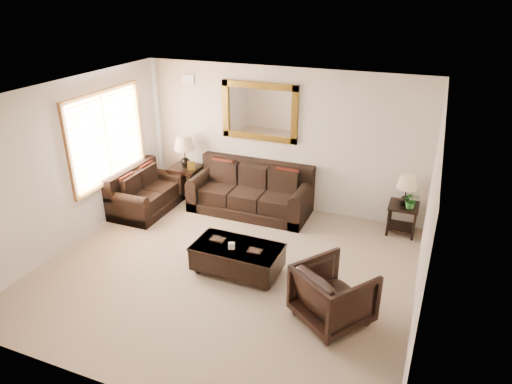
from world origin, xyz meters
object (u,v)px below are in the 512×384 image
at_px(end_table_right, 405,196).
at_px(end_table_left, 185,157).
at_px(armchair, 334,292).
at_px(coffee_table, 238,256).
at_px(loveseat, 145,195).
at_px(sofa, 251,194).

bearing_deg(end_table_right, end_table_left, -179.37).
distance_m(end_table_left, end_table_right, 4.28).
relative_size(end_table_left, end_table_right, 1.18).
bearing_deg(armchair, end_table_right, -66.03).
bearing_deg(end_table_left, coffee_table, -45.65).
bearing_deg(coffee_table, end_table_right, 45.83).
height_order(end_table_left, coffee_table, end_table_left).
relative_size(loveseat, end_table_left, 1.14).
xyz_separation_m(end_table_right, coffee_table, (-2.18, -2.19, -0.43)).
xyz_separation_m(end_table_left, armchair, (3.68, -2.68, -0.41)).
relative_size(end_table_left, armchair, 1.50).
distance_m(sofa, loveseat, 2.06).
xyz_separation_m(coffee_table, armchair, (1.58, -0.54, 0.15)).
distance_m(sofa, coffee_table, 2.12).
relative_size(sofa, coffee_table, 1.70).
distance_m(sofa, end_table_right, 2.82).
relative_size(loveseat, end_table_right, 1.35).
height_order(loveseat, coffee_table, loveseat).
bearing_deg(end_table_right, sofa, -176.74).
relative_size(end_table_right, armchair, 1.26).
bearing_deg(end_table_left, loveseat, -118.23).
bearing_deg(coffee_table, loveseat, 153.60).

